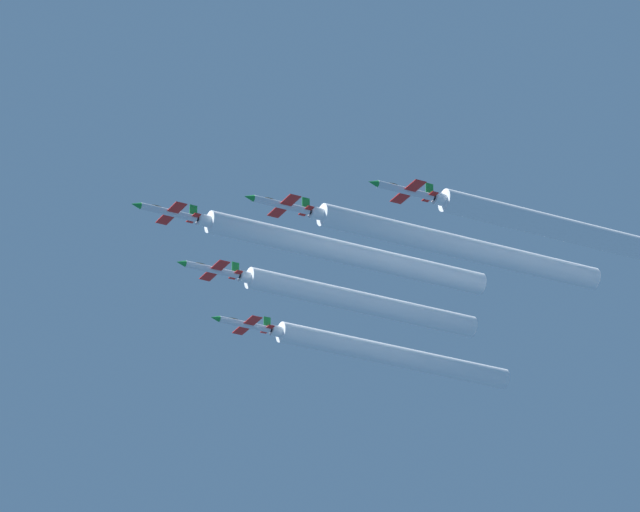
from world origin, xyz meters
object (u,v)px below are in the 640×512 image
(jet_right_wingman, at_px, (210,269))
(jet_outer_right, at_px, (243,324))
(jet_outer_left, at_px, (404,190))
(jet_left_wingman, at_px, (280,204))
(jet_lead, at_px, (167,212))

(jet_right_wingman, bearing_deg, jet_outer_right, -42.67)
(jet_right_wingman, distance_m, jet_outer_right, 17.43)
(jet_outer_left, xyz_separation_m, jet_outer_right, (51.66, 0.57, -0.18))
(jet_left_wingman, height_order, jet_outer_left, jet_left_wingman)
(jet_lead, bearing_deg, jet_outer_right, -44.13)
(jet_lead, relative_size, jet_outer_right, 1.00)
(jet_lead, height_order, jet_left_wingman, jet_lead)
(jet_outer_right, bearing_deg, jet_lead, 135.87)
(jet_left_wingman, distance_m, jet_right_wingman, 25.14)
(jet_outer_right, bearing_deg, jet_right_wingman, 137.33)
(jet_right_wingman, height_order, jet_outer_right, jet_right_wingman)
(jet_lead, distance_m, jet_left_wingman, 17.59)
(jet_left_wingman, height_order, jet_right_wingman, jet_right_wingman)
(jet_left_wingman, distance_m, jet_outer_left, 18.91)
(jet_left_wingman, bearing_deg, jet_outer_right, -18.03)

